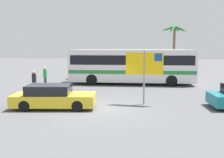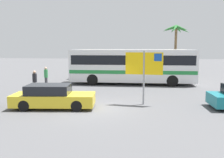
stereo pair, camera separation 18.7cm
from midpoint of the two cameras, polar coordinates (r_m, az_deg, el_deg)
ground at (r=13.76m, az=-4.56°, el=-6.84°), size 120.00×120.00×0.00m
bus_front_coach at (r=22.61m, az=5.01°, el=3.35°), size 11.35×2.73×3.17m
bus_rear_coach at (r=26.66m, az=4.82°, el=3.97°), size 11.35×2.73×3.17m
ferry_sign at (r=14.36m, az=8.09°, el=3.13°), size 2.18×0.38×3.20m
car_yellow at (r=14.01m, az=-13.46°, el=-4.09°), size 4.67×2.08×1.32m
pedestrian_near_sign at (r=18.85m, az=-17.45°, el=-0.19°), size 0.32×0.32×1.69m
pedestrian_by_bus at (r=21.38m, az=-15.02°, el=0.85°), size 0.32×0.32×1.74m
palm_tree_seaside at (r=32.33m, az=14.93°, el=10.32°), size 3.45×3.47×6.22m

